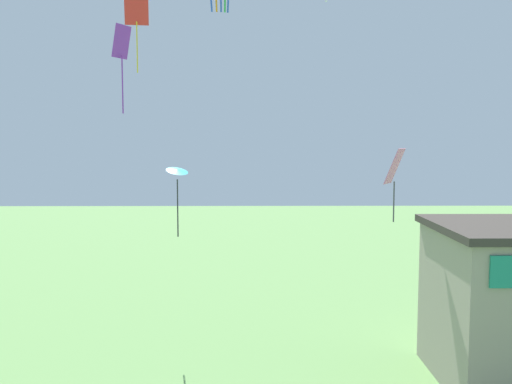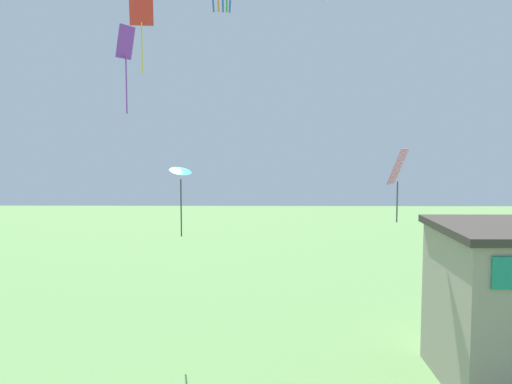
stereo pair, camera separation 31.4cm
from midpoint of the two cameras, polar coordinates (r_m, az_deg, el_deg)
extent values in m
cube|color=purple|center=(22.37, -12.52, 14.43)|extent=(0.62, 0.90, 1.20)
cylinder|color=purple|center=(22.18, -12.44, 10.44)|extent=(0.05, 0.05, 2.15)
cone|color=#2DB2C6|center=(21.80, -7.14, 2.17)|extent=(1.17, 1.17, 0.33)
cylinder|color=#2D2D33|center=(21.92, -7.09, -1.59)|extent=(0.05, 0.05, 2.20)
cube|color=pink|center=(20.67, 14.43, 2.50)|extent=(0.93, 1.10, 1.26)
cylinder|color=#4C4C51|center=(20.77, 14.35, -0.97)|extent=(0.05, 0.05, 1.45)
cube|color=red|center=(25.65, -11.04, 17.56)|extent=(1.04, 0.47, 1.36)
cylinder|color=yellow|center=(25.35, -10.98, 13.99)|extent=(0.05, 0.05, 2.13)
camera|label=1|loc=(0.16, -89.42, 0.05)|focal=40.00mm
camera|label=2|loc=(0.16, 90.58, -0.05)|focal=40.00mm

